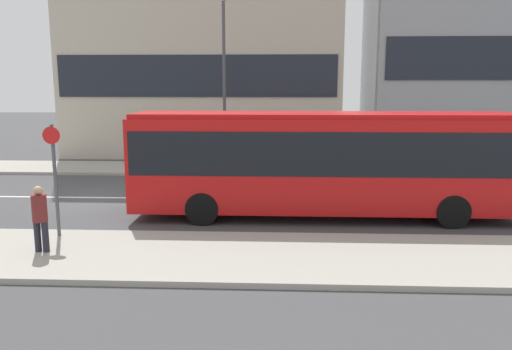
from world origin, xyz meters
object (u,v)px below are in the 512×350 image
at_px(city_bus, 323,158).
at_px(street_lamp, 224,67).
at_px(parked_car_0, 395,169).
at_px(pedestrian_near_stop, 40,215).
at_px(bus_stop_sign, 55,172).

distance_m(city_bus, street_lamp, 8.68).
bearing_deg(parked_car_0, street_lamp, 166.48).
height_order(pedestrian_near_stop, street_lamp, street_lamp).
height_order(bus_stop_sign, street_lamp, street_lamp).
bearing_deg(pedestrian_near_stop, parked_car_0, -130.98).
xyz_separation_m(city_bus, street_lamp, (-3.78, 7.23, 2.97)).
bearing_deg(street_lamp, city_bus, -62.41).
bearing_deg(pedestrian_near_stop, street_lamp, -99.01).
distance_m(pedestrian_near_stop, street_lamp, 12.28).
xyz_separation_m(parked_car_0, street_lamp, (-7.23, 1.74, 4.18)).
relative_size(pedestrian_near_stop, street_lamp, 0.20).
xyz_separation_m(city_bus, parked_car_0, (3.45, 5.49, -1.21)).
relative_size(city_bus, pedestrian_near_stop, 7.35).
distance_m(city_bus, parked_car_0, 6.60).
distance_m(pedestrian_near_stop, bus_stop_sign, 1.52).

